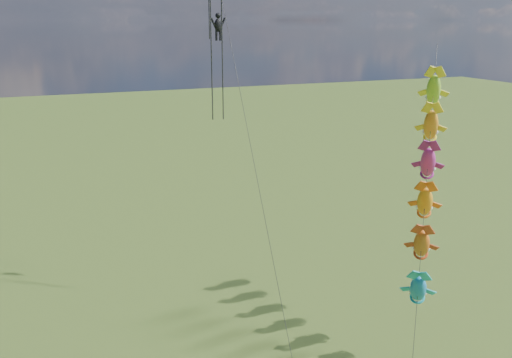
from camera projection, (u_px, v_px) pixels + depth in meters
name	position (u px, v px, depth m)	size (l,w,h in m)	color
fish_windsock_rig	(426.00, 182.00, 35.38)	(10.20, 12.43, 18.62)	brown
parafoil_rig	(219.00, 20.00, 37.73)	(2.15, 17.57, 26.67)	brown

